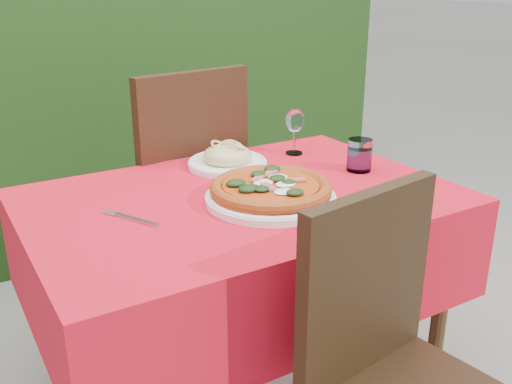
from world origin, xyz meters
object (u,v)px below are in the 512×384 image
pasta_plate (227,159)px  fork (136,220)px  water_glass (359,157)px  chair_near (396,364)px  pizza_plate (271,191)px  chair_far (180,182)px  wine_glass (295,122)px

pasta_plate → fork: size_ratio=1.33×
pasta_plate → water_glass: (0.36, -0.27, 0.02)m
chair_near → water_glass: 0.80m
pizza_plate → fork: 0.39m
chair_near → chair_far: (0.01, 1.22, 0.07)m
water_glass → chair_far: bearing=124.1°
pasta_plate → pizza_plate: bearing=-97.9°
pizza_plate → wine_glass: bearing=47.5°
fork → pizza_plate: bearing=-37.2°
water_glass → fork: water_glass is taller
chair_near → wine_glass: chair_near is taller
chair_far → fork: (-0.39, -0.62, 0.15)m
chair_far → water_glass: bearing=115.0°
fork → pasta_plate: bearing=6.6°
chair_far → pasta_plate: bearing=88.1°
chair_far → pasta_plate: (0.04, -0.33, 0.18)m
chair_near → fork: chair_near is taller
chair_near → wine_glass: 1.02m
chair_near → wine_glass: (0.33, 0.90, 0.34)m
pasta_plate → chair_near: bearing=-93.0°
pasta_plate → wine_glass: (0.29, 0.01, 0.09)m
chair_far → wine_glass: bearing=126.5°
wine_glass → fork: wine_glass is taller
water_glass → fork: size_ratio=0.53×
water_glass → chair_near: bearing=-123.0°
chair_near → chair_far: bearing=81.1°
pasta_plate → wine_glass: 0.30m
pasta_plate → fork: (-0.43, -0.29, -0.02)m
chair_near → pasta_plate: chair_near is taller
pizza_plate → fork: (-0.38, 0.07, -0.03)m
chair_far → water_glass: (0.40, -0.59, 0.20)m
wine_glass → fork: bearing=-157.6°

